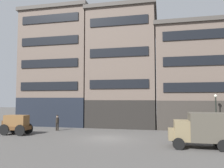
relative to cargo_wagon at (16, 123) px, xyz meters
name	(u,v)px	position (x,y,z in m)	size (l,w,h in m)	color
ground_plane	(108,138)	(9.73, -0.07, -1.15)	(120.00, 120.00, 0.00)	#4C4947
building_far_left	(59,67)	(0.22, 9.13, 7.05)	(10.14, 6.37, 16.31)	black
building_center_left	(123,67)	(9.55, 9.14, 6.76)	(9.21, 6.37, 15.73)	black
building_center_right	(197,76)	(19.05, 9.14, 5.39)	(10.49, 6.37, 13.00)	#38332D
cargo_wagon	(16,123)	(0.00, 0.00, 0.00)	(2.90, 1.51, 1.98)	brown
delivery_truck_near	(201,129)	(17.46, -2.41, 0.28)	(4.35, 2.13, 2.62)	#7A6B4C
pedestrian_officer	(57,122)	(2.87, 3.49, -0.17)	(0.51, 0.51, 1.79)	black
streetlamp_curbside	(216,108)	(20.27, 5.21, 1.52)	(0.32, 0.32, 4.12)	black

